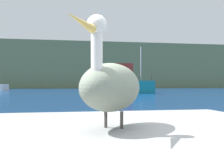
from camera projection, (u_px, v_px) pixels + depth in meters
The scene contains 4 objects.
hillside_backdrop at pixel (60, 66), 66.31m from camera, with size 140.00×14.90×9.82m, color #6B7A51.
pier_dock at pixel (112, 167), 2.54m from camera, with size 3.60×3.16×0.67m, color gray.
pelican at pixel (111, 85), 2.52m from camera, with size 0.87×1.23×0.92m.
fishing_boat_teal at pixel (123, 83), 30.61m from camera, with size 6.42×2.35×4.95m.
Camera 1 is at (-0.81, -2.61, 1.07)m, focal length 46.66 mm.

